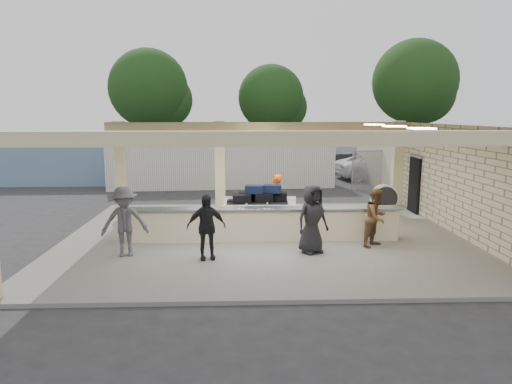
{
  "coord_description": "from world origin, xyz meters",
  "views": [
    {
      "loc": [
        -0.68,
        -13.71,
        3.83
      ],
      "look_at": [
        -0.17,
        1.0,
        1.3
      ],
      "focal_mm": 32.0,
      "sensor_mm": 36.0,
      "label": 1
    }
  ],
  "objects_px": {
    "car_white_b": "(432,166)",
    "car_dark": "(353,164)",
    "passenger_a": "(376,217)",
    "baggage_counter": "(263,224)",
    "luggage_cart": "(259,205)",
    "passenger_d": "(312,219)",
    "passenger_c": "(125,222)",
    "baggage_handler": "(276,200)",
    "car_white_a": "(380,167)",
    "container_white": "(222,163)",
    "container_blue": "(53,162)",
    "drum_fan": "(384,198)",
    "passenger_b": "(206,227)"
  },
  "relations": [
    {
      "from": "passenger_c",
      "to": "car_white_a",
      "type": "distance_m",
      "value": 18.7
    },
    {
      "from": "baggage_counter",
      "to": "passenger_c",
      "type": "height_order",
      "value": "passenger_c"
    },
    {
      "from": "passenger_a",
      "to": "container_blue",
      "type": "relative_size",
      "value": 0.18
    },
    {
      "from": "passenger_d",
      "to": "car_white_a",
      "type": "height_order",
      "value": "passenger_d"
    },
    {
      "from": "baggage_counter",
      "to": "passenger_b",
      "type": "distance_m",
      "value": 2.39
    },
    {
      "from": "baggage_handler",
      "to": "passenger_d",
      "type": "xyz_separation_m",
      "value": [
        0.75,
        -3.02,
        0.07
      ]
    },
    {
      "from": "passenger_d",
      "to": "container_white",
      "type": "relative_size",
      "value": 0.16
    },
    {
      "from": "passenger_d",
      "to": "passenger_c",
      "type": "bearing_deg",
      "value": 154.92
    },
    {
      "from": "baggage_handler",
      "to": "container_white",
      "type": "relative_size",
      "value": 0.15
    },
    {
      "from": "passenger_d",
      "to": "container_white",
      "type": "height_order",
      "value": "container_white"
    },
    {
      "from": "passenger_d",
      "to": "car_white_b",
      "type": "bearing_deg",
      "value": 30.82
    },
    {
      "from": "baggage_handler",
      "to": "car_dark",
      "type": "bearing_deg",
      "value": 166.7
    },
    {
      "from": "baggage_counter",
      "to": "luggage_cart",
      "type": "bearing_deg",
      "value": 92.87
    },
    {
      "from": "drum_fan",
      "to": "car_white_b",
      "type": "relative_size",
      "value": 0.24
    },
    {
      "from": "car_dark",
      "to": "passenger_a",
      "type": "bearing_deg",
      "value": -156.67
    },
    {
      "from": "car_white_b",
      "to": "container_blue",
      "type": "height_order",
      "value": "container_blue"
    },
    {
      "from": "passenger_c",
      "to": "container_white",
      "type": "distance_m",
      "value": 12.5
    },
    {
      "from": "baggage_handler",
      "to": "drum_fan",
      "type": "bearing_deg",
      "value": 122.22
    },
    {
      "from": "baggage_counter",
      "to": "car_dark",
      "type": "height_order",
      "value": "car_dark"
    },
    {
      "from": "car_white_a",
      "to": "container_white",
      "type": "distance_m",
      "value": 9.62
    },
    {
      "from": "passenger_a",
      "to": "baggage_counter",
      "type": "bearing_deg",
      "value": 124.07
    },
    {
      "from": "drum_fan",
      "to": "car_dark",
      "type": "distance_m",
      "value": 12.46
    },
    {
      "from": "car_dark",
      "to": "container_white",
      "type": "height_order",
      "value": "container_white"
    },
    {
      "from": "car_white_b",
      "to": "baggage_counter",
      "type": "bearing_deg",
      "value": 125.24
    },
    {
      "from": "baggage_handler",
      "to": "passenger_a",
      "type": "bearing_deg",
      "value": 57.45
    },
    {
      "from": "car_white_b",
      "to": "container_white",
      "type": "relative_size",
      "value": 0.4
    },
    {
      "from": "baggage_handler",
      "to": "car_white_b",
      "type": "bearing_deg",
      "value": 149.26
    },
    {
      "from": "passenger_c",
      "to": "car_dark",
      "type": "xyz_separation_m",
      "value": [
        10.3,
        17.19,
        -0.38
      ]
    },
    {
      "from": "luggage_cart",
      "to": "passenger_c",
      "type": "distance_m",
      "value": 4.6
    },
    {
      "from": "passenger_c",
      "to": "car_dark",
      "type": "height_order",
      "value": "passenger_c"
    },
    {
      "from": "passenger_c",
      "to": "passenger_d",
      "type": "xyz_separation_m",
      "value": [
        4.98,
        0.13,
        0.01
      ]
    },
    {
      "from": "passenger_a",
      "to": "container_white",
      "type": "distance_m",
      "value": 12.59
    },
    {
      "from": "baggage_handler",
      "to": "car_dark",
      "type": "relative_size",
      "value": 0.44
    },
    {
      "from": "baggage_counter",
      "to": "luggage_cart",
      "type": "relative_size",
      "value": 3.27
    },
    {
      "from": "luggage_cart",
      "to": "drum_fan",
      "type": "distance_m",
      "value": 5.22
    },
    {
      "from": "drum_fan",
      "to": "container_blue",
      "type": "height_order",
      "value": "container_blue"
    },
    {
      "from": "drum_fan",
      "to": "baggage_handler",
      "type": "distance_m",
      "value": 4.56
    },
    {
      "from": "luggage_cart",
      "to": "passenger_d",
      "type": "height_order",
      "value": "passenger_d"
    },
    {
      "from": "baggage_handler",
      "to": "car_white_a",
      "type": "relative_size",
      "value": 0.34
    },
    {
      "from": "baggage_handler",
      "to": "passenger_c",
      "type": "relative_size",
      "value": 0.94
    },
    {
      "from": "container_white",
      "to": "car_dark",
      "type": "bearing_deg",
      "value": 26.65
    },
    {
      "from": "car_white_b",
      "to": "car_dark",
      "type": "distance_m",
      "value": 4.75
    },
    {
      "from": "baggage_handler",
      "to": "car_white_b",
      "type": "relative_size",
      "value": 0.37
    },
    {
      "from": "car_white_a",
      "to": "luggage_cart",
      "type": "bearing_deg",
      "value": 141.11
    },
    {
      "from": "passenger_b",
      "to": "baggage_handler",
      "type": "bearing_deg",
      "value": 48.67
    },
    {
      "from": "baggage_handler",
      "to": "passenger_a",
      "type": "relative_size",
      "value": 1.05
    },
    {
      "from": "passenger_b",
      "to": "car_dark",
      "type": "bearing_deg",
      "value": 54.49
    },
    {
      "from": "baggage_handler",
      "to": "car_white_a",
      "type": "bearing_deg",
      "value": 158.7
    },
    {
      "from": "drum_fan",
      "to": "container_white",
      "type": "distance_m",
      "value": 9.82
    },
    {
      "from": "passenger_a",
      "to": "container_white",
      "type": "xyz_separation_m",
      "value": [
        -4.8,
        11.63,
        0.33
      ]
    }
  ]
}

